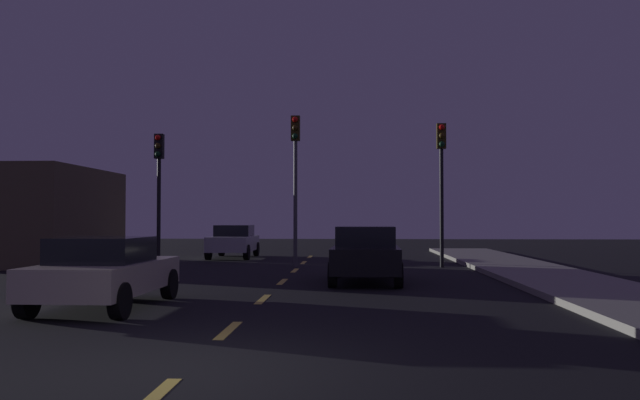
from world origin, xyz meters
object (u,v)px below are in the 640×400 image
Objects in this scene: traffic_signal_right at (442,167)px; car_stopped_ahead at (366,254)px; traffic_signal_center at (295,162)px; car_oncoming_far at (234,241)px; traffic_signal_left at (159,173)px; car_adjacent_lane at (105,271)px.

traffic_signal_right is 6.73m from car_stopped_ahead.
traffic_signal_center is 6.78m from car_oncoming_far.
car_oncoming_far is (1.79, 5.16, -2.64)m from traffic_signal_left.
car_adjacent_lane is 15.84m from car_oncoming_far.
car_adjacent_lane is 1.01× the size of car_oncoming_far.
car_adjacent_lane is at bearing -104.37° from traffic_signal_center.
car_stopped_ahead is at bearing -66.15° from traffic_signal_center.
traffic_signal_right is (5.21, -0.00, -0.20)m from traffic_signal_center.
traffic_signal_left is 1.21× the size of car_adjacent_lane.
car_adjacent_lane is at bearing -88.35° from car_oncoming_far.
car_stopped_ahead is at bearing -62.15° from car_oncoming_far.
traffic_signal_right reaches higher than car_oncoming_far.
traffic_signal_right reaches higher than car_stopped_ahead.
traffic_signal_left is 0.89× the size of traffic_signal_center.
traffic_signal_right is at bearing 62.59° from car_stopped_ahead.
car_oncoming_far is (-3.19, 5.15, -3.03)m from traffic_signal_center.
traffic_signal_center is 6.65m from car_stopped_ahead.
car_oncoming_far is (-5.59, 10.58, -0.03)m from car_stopped_ahead.
traffic_signal_center is at bearing -58.24° from car_oncoming_far.
traffic_signal_right is 1.30× the size of car_oncoming_far.
traffic_signal_left is at bearing -179.99° from traffic_signal_center.
car_stopped_ahead is at bearing 45.62° from car_adjacent_lane.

